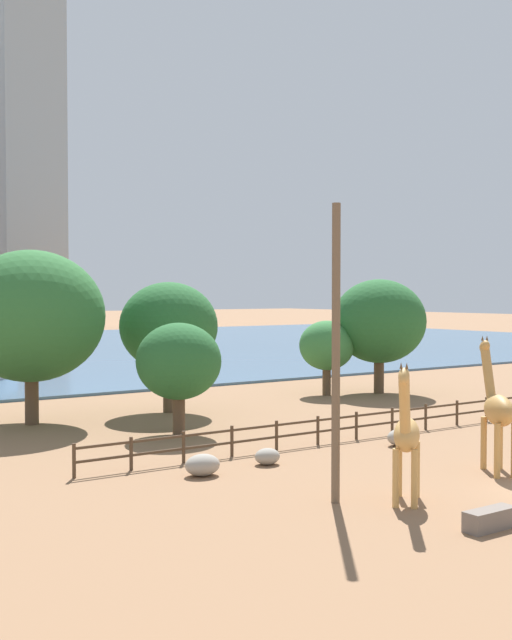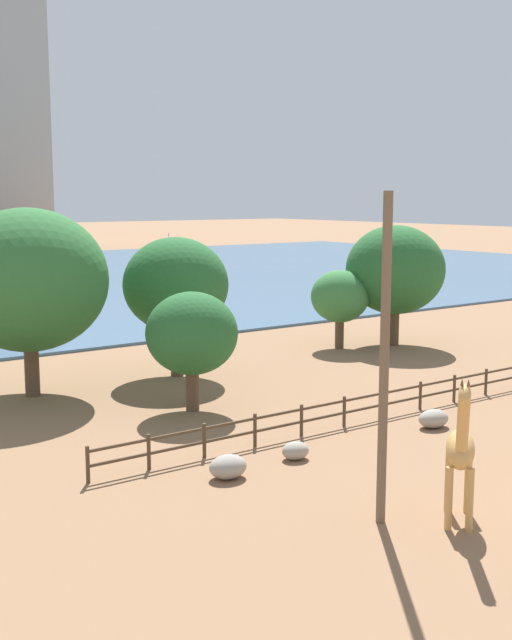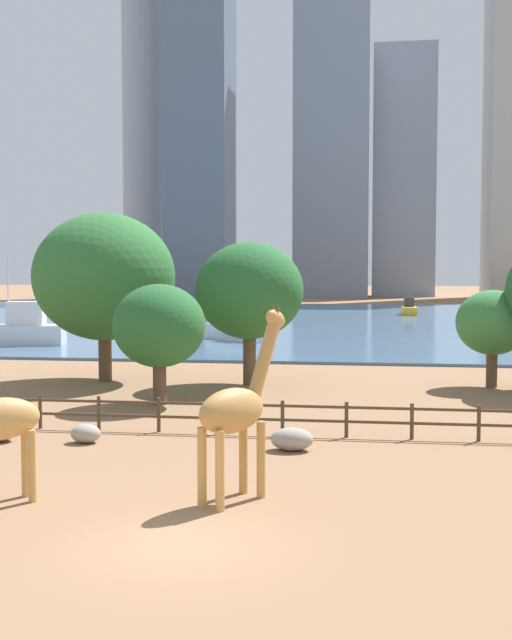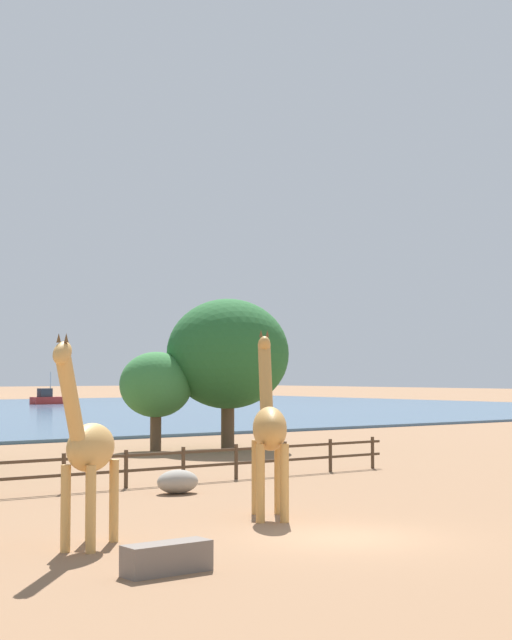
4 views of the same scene
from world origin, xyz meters
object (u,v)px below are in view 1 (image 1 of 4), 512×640
at_px(giraffe_companion, 406,435).
at_px(tree_left_large, 169,327).
at_px(feeding_trough, 490,519).
at_px(tree_right_tall, 327,346).
at_px(boulder_near_fence, 202,465).
at_px(boat_sailboat, 175,331).
at_px(giraffe_tall, 497,409).
at_px(tree_right_small, 379,321).
at_px(tree_center_broad, 31,316).
at_px(boulder_small, 267,456).
at_px(tree_left_small, 179,362).
at_px(boulder_by_pole, 401,437).
at_px(boat_tug, 12,338).
at_px(utility_pole, 336,354).

distance_m(giraffe_companion, tree_left_large, 22.69).
height_order(feeding_trough, tree_right_tall, tree_right_tall).
height_order(boulder_near_fence, boat_sailboat, boat_sailboat).
height_order(boulder_near_fence, tree_left_large, tree_left_large).
bearing_deg(boat_sailboat, giraffe_tall, -116.41).
bearing_deg(tree_right_tall, tree_right_small, -19.70).
xyz_separation_m(boulder_near_fence, tree_center_broad, (-1.22, 15.31, 5.27)).
distance_m(boulder_near_fence, boulder_small, 3.17).
xyz_separation_m(boulder_near_fence, feeding_trough, (3.34, -10.67, -0.11)).
distance_m(tree_right_tall, tree_left_small, 17.34).
bearing_deg(tree_right_small, boulder_by_pole, -130.53).
relative_size(boulder_by_pole, boat_sailboat, 0.32).
xyz_separation_m(boulder_near_fence, boulder_by_pole, (10.47, 0.03, -0.02)).
bearing_deg(tree_left_large, tree_left_small, -114.86).
xyz_separation_m(tree_left_large, tree_right_small, (16.12, -0.47, -0.00)).
height_order(giraffe_tall, tree_left_small, tree_left_small).
bearing_deg(boulder_by_pole, boulder_small, 178.57).
distance_m(boulder_near_fence, tree_center_broad, 16.24).
relative_size(boulder_small, boat_tug, 0.20).
bearing_deg(feeding_trough, boulder_near_fence, 107.39).
bearing_deg(giraffe_companion, tree_center_broad, -119.65).
xyz_separation_m(utility_pole, tree_left_large, (5.17, 20.84, 0.05)).
xyz_separation_m(boulder_near_fence, boat_tug, (18.16, 78.77, 0.56)).
bearing_deg(boat_tug, boulder_near_fence, -12.27).
bearing_deg(boat_tug, giraffe_companion, -9.03).
distance_m(feeding_trough, tree_right_tall, 31.11).
relative_size(boulder_near_fence, tree_left_small, 0.25).
distance_m(tree_left_large, boat_tug, 64.85).
height_order(utility_pole, boat_sailboat, utility_pole).
xyz_separation_m(tree_right_tall, boat_tug, (-1.14, 62.91, -2.36)).
relative_size(utility_pole, tree_left_small, 1.80).
bearing_deg(boat_sailboat, boulder_near_fence, -122.96).
distance_m(boulder_near_fence, boat_tug, 80.84).
height_order(tree_left_small, boat_sailboat, tree_left_small).
relative_size(giraffe_tall, feeding_trough, 2.88).
bearing_deg(tree_right_small, boat_sailboat, 71.75).
bearing_deg(boat_tug, giraffe_tall, -5.07).
relative_size(boulder_near_fence, boat_sailboat, 0.30).
height_order(giraffe_tall, feeding_trough, giraffe_tall).
distance_m(boulder_near_fence, boat_sailboat, 97.42).
bearing_deg(giraffe_companion, tree_right_tall, -165.81).
relative_size(boulder_by_pole, boulder_small, 1.36).
bearing_deg(tree_left_small, boat_sailboat, 61.11).
xyz_separation_m(feeding_trough, boat_sailboat, (43.01, 96.36, 0.57)).
xyz_separation_m(tree_center_broad, boat_sailboat, (47.58, 70.38, -4.81)).
relative_size(tree_right_small, boat_sailboat, 1.72).
height_order(boulder_near_fence, feeding_trough, boulder_near_fence).
xyz_separation_m(boulder_by_pole, tree_right_tall, (8.84, 15.83, 2.95)).
relative_size(boulder_small, feeding_trough, 0.59).
height_order(tree_center_broad, boat_tug, tree_center_broad).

